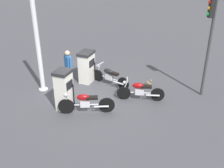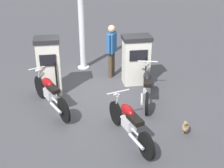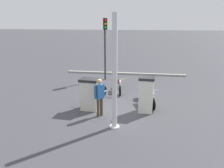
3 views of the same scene
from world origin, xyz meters
The scene contains 10 objects.
ground_plane centered at (0.00, 0.00, 0.00)m, with size 120.00×120.00×0.00m, color #424247.
fuel_pump_near centered at (-0.57, -1.29, 0.84)m, with size 0.66×0.74×1.65m.
fuel_pump_far centered at (-0.57, 1.29, 0.76)m, with size 0.70×0.90×1.50m.
motorcycle_near_pump centered at (0.32, -1.39, 0.48)m, with size 2.08×0.84×0.95m.
motorcycle_far_pump centered at (0.57, 1.20, 0.45)m, with size 1.93×0.94×0.93m.
motorcycle_extra centered at (2.17, 0.15, 0.44)m, with size 1.96×0.57×0.92m.
attendant_person centered at (-1.25, 0.71, 0.97)m, with size 0.50×0.43×1.69m.
wandering_duck centered at (2.36, 1.44, 0.20)m, with size 0.38×0.34×0.42m.
roadside_traffic_light centered at (4.63, 1.28, 2.77)m, with size 0.40×0.29×4.08m.
canopy_support_pole centered at (-2.22, -0.03, 2.10)m, with size 0.40×0.40×4.36m.
Camera 1 is at (3.56, -9.67, 5.65)m, focal length 43.00 mm.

